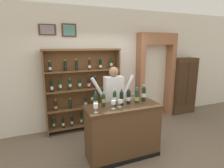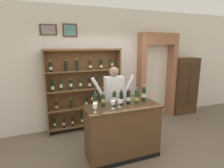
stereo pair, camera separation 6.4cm
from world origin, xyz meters
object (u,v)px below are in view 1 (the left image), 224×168
at_px(tasting_bottle_rosso, 129,97).
at_px(wine_glass_center, 120,102).
at_px(side_cabinet, 182,86).
at_px(wine_glass_right, 113,103).
at_px(tasting_counter, 123,131).
at_px(tasting_bottle_vin_santo, 115,98).
at_px(tasting_bottle_riserva, 137,96).
at_px(wine_shelf, 83,88).
at_px(tasting_bottle_chianti, 144,93).
at_px(tasting_bottle_grappa, 96,100).
at_px(tasting_bottle_bianco, 122,98).
at_px(shopkeeper, 114,96).
at_px(wine_glass_left, 96,106).
at_px(tasting_bottle_prosecco, 104,100).

bearing_deg(tasting_bottle_rosso, wine_glass_center, -152.20).
bearing_deg(side_cabinet, wine_glass_right, -152.79).
distance_m(tasting_counter, tasting_bottle_vin_santo, 0.70).
bearing_deg(tasting_bottle_riserva, tasting_bottle_rosso, 171.94).
xyz_separation_m(wine_shelf, tasting_bottle_chianti, (0.91, -1.38, 0.12)).
distance_m(tasting_bottle_vin_santo, tasting_bottle_rosso, 0.31).
relative_size(tasting_bottle_rosso, tasting_bottle_riserva, 0.93).
height_order(side_cabinet, tasting_bottle_grappa, side_cabinet).
relative_size(tasting_bottle_bianco, wine_glass_right, 1.95).
bearing_deg(shopkeeper, tasting_bottle_chianti, -51.88).
bearing_deg(wine_shelf, wine_glass_left, -96.31).
distance_m(tasting_bottle_bianco, tasting_bottle_riserva, 0.33).
height_order(tasting_bottle_vin_santo, wine_glass_center, tasting_bottle_vin_santo).
height_order(tasting_bottle_bianco, wine_glass_center, tasting_bottle_bianco).
xyz_separation_m(tasting_counter, tasting_bottle_riserva, (0.32, 0.05, 0.67)).
xyz_separation_m(tasting_bottle_grappa, tasting_bottle_chianti, (1.02, 0.01, 0.02)).
bearing_deg(wine_glass_right, tasting_bottle_chianti, 14.76).
bearing_deg(wine_glass_right, wine_glass_center, 16.06).
bearing_deg(shopkeeper, wine_glass_left, -129.58).
bearing_deg(wine_glass_center, shopkeeper, 76.63).
relative_size(tasting_bottle_bianco, wine_glass_center, 2.13).
xyz_separation_m(side_cabinet, tasting_bottle_bianco, (-2.81, -1.40, 0.29)).
bearing_deg(tasting_bottle_chianti, side_cabinet, 30.77).
bearing_deg(wine_glass_center, tasting_bottle_grappa, 161.68).
bearing_deg(tasting_bottle_riserva, tasting_bottle_grappa, 177.35).
bearing_deg(tasting_bottle_grappa, tasting_bottle_rosso, -1.24).
bearing_deg(tasting_bottle_chianti, tasting_bottle_prosecco, -179.99).
distance_m(side_cabinet, wine_glass_center, 3.28).
distance_m(wine_shelf, tasting_bottle_bianco, 1.48).
distance_m(tasting_bottle_grappa, tasting_bottle_bianco, 0.51).
bearing_deg(tasting_bottle_rosso, wine_glass_right, -156.45).
bearing_deg(tasting_bottle_bianco, wine_glass_center, -125.75).
height_order(tasting_bottle_vin_santo, tasting_bottle_chianti, tasting_bottle_chianti).
distance_m(tasting_counter, wine_glass_center, 0.63).
bearing_deg(tasting_bottle_grappa, shopkeeper, 43.54).
bearing_deg(tasting_bottle_prosecco, tasting_bottle_grappa, -175.28).
height_order(tasting_counter, wine_glass_right, wine_glass_right).
distance_m(side_cabinet, tasting_bottle_riserva, 2.88).
distance_m(tasting_bottle_grappa, tasting_bottle_riserva, 0.84).
bearing_deg(tasting_bottle_vin_santo, wine_glass_center, -56.28).
xyz_separation_m(side_cabinet, tasting_bottle_vin_santo, (-2.96, -1.42, 0.31)).
relative_size(tasting_bottle_vin_santo, tasting_bottle_rosso, 1.11).
bearing_deg(tasting_bottle_bianco, side_cabinet, 26.55).
height_order(tasting_bottle_grappa, tasting_bottle_vin_santo, tasting_bottle_vin_santo).
bearing_deg(wine_glass_right, wine_shelf, 96.03).
relative_size(shopkeeper, tasting_bottle_vin_santo, 5.26).
height_order(tasting_bottle_bianco, wine_glass_left, tasting_bottle_bianco).
distance_m(tasting_counter, tasting_bottle_chianti, 0.86).
distance_m(tasting_bottle_vin_santo, wine_glass_left, 0.47).
distance_m(shopkeeper, tasting_bottle_grappa, 0.83).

